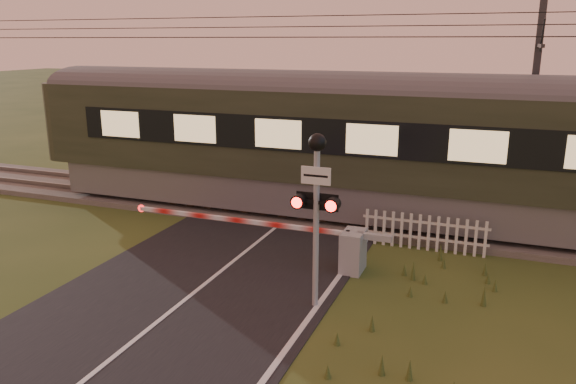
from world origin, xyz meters
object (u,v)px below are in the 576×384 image
at_px(boom_gate, 338,247).
at_px(picket_fence, 424,232).
at_px(catenary_mast, 532,108).
at_px(crossing_signal, 317,190).

distance_m(boom_gate, picket_fence, 2.72).
bearing_deg(picket_fence, catenary_mast, 59.13).
bearing_deg(crossing_signal, picket_fence, 68.01).
distance_m(boom_gate, crossing_signal, 2.85).
height_order(picket_fence, catenary_mast, catenary_mast).
distance_m(picket_fence, catenary_mast, 5.63).
xyz_separation_m(picket_fence, catenary_mast, (2.46, 4.12, 2.94)).
height_order(boom_gate, crossing_signal, crossing_signal).
height_order(boom_gate, picket_fence, boom_gate).
bearing_deg(catenary_mast, crossing_signal, -116.59).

